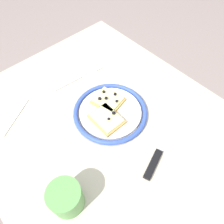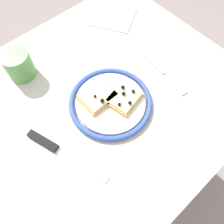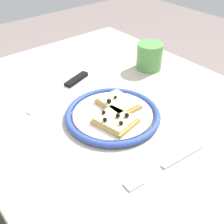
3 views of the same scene
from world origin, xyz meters
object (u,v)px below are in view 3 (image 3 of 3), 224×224
object	(u,v)px
pizza_slice_near	(118,103)
pizza_slice_far	(115,120)
dining_table	(113,135)
knife	(69,85)
fork	(165,166)
cup	(149,56)
plate	(113,115)

from	to	relation	value
pizza_slice_near	pizza_slice_far	distance (m)	0.07
dining_table	knife	bearing A→B (deg)	15.23
pizza_slice_far	fork	size ratio (longest dim) A/B	0.51
cup	knife	bearing A→B (deg)	75.35
pizza_slice_near	pizza_slice_far	world-z (taller)	same
plate	pizza_slice_far	world-z (taller)	pizza_slice_far
knife	fork	size ratio (longest dim) A/B	1.16
plate	fork	bearing A→B (deg)	173.39
pizza_slice_far	fork	xyz separation A→B (m)	(-0.16, 0.00, -0.02)
plate	cup	bearing A→B (deg)	-63.38
dining_table	pizza_slice_far	bearing A→B (deg)	143.21
fork	pizza_slice_near	bearing A→B (deg)	-14.14
pizza_slice_near	cup	xyz separation A→B (m)	(0.11, -0.23, 0.02)
knife	fork	distance (m)	0.39
pizza_slice_near	fork	bearing A→B (deg)	165.86
pizza_slice_near	pizza_slice_far	xyz separation A→B (m)	(-0.05, 0.05, 0.00)
plate	pizza_slice_near	bearing A→B (deg)	-60.76
knife	fork	xyz separation A→B (m)	(-0.39, 0.02, -0.00)
pizza_slice_near	knife	distance (m)	0.18
pizza_slice_near	cup	world-z (taller)	cup
pizza_slice_near	cup	distance (m)	0.25
pizza_slice_far	plate	bearing A→B (deg)	-30.72
pizza_slice_far	knife	distance (m)	0.23
dining_table	plate	bearing A→B (deg)	139.42
plate	knife	distance (m)	0.20
fork	cup	size ratio (longest dim) A/B	2.46
plate	knife	world-z (taller)	plate
pizza_slice_far	cup	xyz separation A→B (m)	(0.16, -0.28, 0.02)
knife	cup	size ratio (longest dim) A/B	2.85
dining_table	fork	distance (m)	0.27
plate	cup	distance (m)	0.29
fork	plate	bearing A→B (deg)	-6.61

